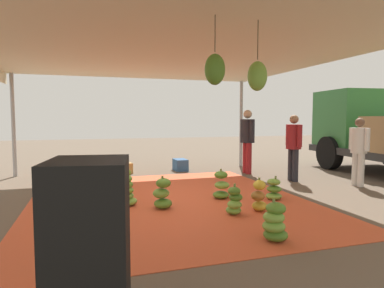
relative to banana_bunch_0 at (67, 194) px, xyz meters
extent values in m
plane|color=brown|center=(0.23, 4.80, -0.20)|extent=(40.00, 40.00, 0.00)
cube|color=#D1512D|center=(0.23, 1.80, -0.19)|extent=(5.68, 4.99, 0.01)
cylinder|color=#9EA0A5|center=(-3.57, -1.50, 1.17)|extent=(0.10, 0.10, 2.74)
cylinder|color=#9EA0A5|center=(-3.57, 5.10, 1.17)|extent=(0.10, 0.10, 2.74)
cube|color=beige|center=(0.23, 1.80, 2.57)|extent=(8.00, 7.00, 0.06)
cylinder|color=#4C422D|center=(2.55, 2.37, 2.31)|extent=(0.01, 0.01, 0.47)
ellipsoid|color=#6B9E38|center=(2.55, 2.37, 1.87)|extent=(0.24, 0.24, 0.36)
cylinder|color=#4C422D|center=(2.59, 1.80, 2.33)|extent=(0.01, 0.01, 0.42)
ellipsoid|color=#477523|center=(2.59, 1.80, 1.92)|extent=(0.24, 0.24, 0.36)
ellipsoid|color=#75A83D|center=(0.00, -0.02, -0.11)|extent=(0.33, 0.33, 0.16)
ellipsoid|color=#477523|center=(0.00, 0.04, 0.01)|extent=(0.31, 0.31, 0.16)
ellipsoid|color=#477523|center=(-0.01, -0.02, 0.13)|extent=(0.27, 0.27, 0.16)
cylinder|color=olive|center=(-0.01, 0.01, 0.19)|extent=(0.04, 0.04, 0.12)
ellipsoid|color=gold|center=(-2.27, 0.30, -0.11)|extent=(0.31, 0.31, 0.14)
ellipsoid|color=#996628|center=(-2.30, 0.24, -0.04)|extent=(0.38, 0.38, 0.14)
ellipsoid|color=gold|center=(-2.31, 0.28, 0.04)|extent=(0.31, 0.31, 0.14)
ellipsoid|color=#996628|center=(-2.30, 0.26, 0.11)|extent=(0.34, 0.34, 0.14)
cylinder|color=olive|center=(-2.29, 0.27, 0.17)|extent=(0.04, 0.04, 0.12)
ellipsoid|color=#477523|center=(2.66, 2.60, -0.11)|extent=(0.41, 0.41, 0.15)
ellipsoid|color=#6B9E38|center=(2.66, 2.58, 0.00)|extent=(0.38, 0.38, 0.15)
ellipsoid|color=#75A83D|center=(2.65, 2.58, 0.11)|extent=(0.33, 0.33, 0.15)
ellipsoid|color=#518428|center=(2.64, 2.61, 0.23)|extent=(0.33, 0.33, 0.15)
cylinder|color=olive|center=(2.64, 2.58, 0.29)|extent=(0.04, 0.04, 0.12)
ellipsoid|color=#60932D|center=(-1.19, 1.15, -0.10)|extent=(0.27, 0.27, 0.18)
ellipsoid|color=#75A83D|center=(-1.19, 1.14, -0.01)|extent=(0.30, 0.30, 0.18)
ellipsoid|color=#6B9E38|center=(-1.17, 1.15, 0.07)|extent=(0.27, 0.27, 0.18)
ellipsoid|color=#60932D|center=(-1.17, 1.17, 0.15)|extent=(0.28, 0.28, 0.18)
ellipsoid|color=#75A83D|center=(-1.15, 1.11, 0.23)|extent=(0.28, 0.28, 0.18)
cylinder|color=olive|center=(-1.17, 1.14, 0.29)|extent=(0.04, 0.04, 0.12)
ellipsoid|color=#518428|center=(-0.04, 0.94, -0.11)|extent=(0.34, 0.34, 0.15)
ellipsoid|color=#75A83D|center=(-0.02, 0.95, 0.00)|extent=(0.32, 0.32, 0.15)
ellipsoid|color=#60932D|center=(-0.01, 0.92, 0.10)|extent=(0.34, 0.34, 0.15)
ellipsoid|color=#518428|center=(-0.04, 0.94, 0.21)|extent=(0.27, 0.27, 0.15)
cylinder|color=olive|center=(-0.02, 0.94, 0.27)|extent=(0.04, 0.04, 0.12)
ellipsoid|color=#60932D|center=(-0.91, -0.03, -0.10)|extent=(0.45, 0.45, 0.18)
ellipsoid|color=#75A83D|center=(-0.91, -0.01, 0.03)|extent=(0.41, 0.41, 0.18)
ellipsoid|color=#477523|center=(-0.90, -0.04, 0.15)|extent=(0.36, 0.36, 0.18)
cylinder|color=olive|center=(-0.93, -0.02, 0.21)|extent=(0.04, 0.04, 0.12)
ellipsoid|color=gold|center=(1.37, 3.08, -0.10)|extent=(0.27, 0.27, 0.16)
ellipsoid|color=#996628|center=(1.41, 3.03, 0.08)|extent=(0.28, 0.28, 0.16)
ellipsoid|color=gold|center=(1.43, 3.05, 0.26)|extent=(0.25, 0.25, 0.16)
cylinder|color=olive|center=(1.40, 3.05, 0.32)|extent=(0.04, 0.04, 0.12)
ellipsoid|color=#518428|center=(0.75, 1.58, -0.10)|extent=(0.42, 0.42, 0.17)
ellipsoid|color=#6B9E38|center=(0.73, 1.55, 0.08)|extent=(0.40, 0.40, 0.17)
ellipsoid|color=#518428|center=(0.75, 1.58, 0.25)|extent=(0.26, 0.26, 0.17)
cylinder|color=olive|center=(0.74, 1.57, 0.31)|extent=(0.04, 0.04, 0.12)
ellipsoid|color=#6B9E38|center=(0.74, 0.04, -0.11)|extent=(0.29, 0.29, 0.15)
ellipsoid|color=#75A83D|center=(0.71, 0.01, -0.05)|extent=(0.26, 0.26, 0.15)
ellipsoid|color=#75A83D|center=(0.72, 0.00, 0.02)|extent=(0.29, 0.29, 0.15)
ellipsoid|color=#518428|center=(0.73, -0.02, 0.09)|extent=(0.24, 0.24, 0.15)
ellipsoid|color=#75A83D|center=(0.73, 0.04, 0.15)|extent=(0.27, 0.27, 0.15)
cylinder|color=olive|center=(0.72, 0.01, 0.21)|extent=(0.04, 0.04, 0.12)
ellipsoid|color=#75A83D|center=(0.75, 3.72, -0.12)|extent=(0.43, 0.43, 0.13)
ellipsoid|color=#518428|center=(0.75, 3.73, 0.01)|extent=(0.34, 0.34, 0.13)
ellipsoid|color=#75A83D|center=(0.75, 3.72, 0.15)|extent=(0.33, 0.33, 0.13)
cylinder|color=olive|center=(0.78, 3.74, 0.21)|extent=(0.04, 0.04, 0.12)
ellipsoid|color=#518428|center=(0.38, 2.79, -0.11)|extent=(0.35, 0.35, 0.14)
ellipsoid|color=#75A83D|center=(0.41, 2.80, 0.08)|extent=(0.40, 0.40, 0.14)
ellipsoid|color=#518428|center=(0.39, 2.79, 0.27)|extent=(0.33, 0.33, 0.14)
cylinder|color=olive|center=(0.40, 2.78, 0.33)|extent=(0.04, 0.04, 0.12)
ellipsoid|color=#75A83D|center=(0.37, 1.02, -0.11)|extent=(0.45, 0.45, 0.15)
ellipsoid|color=#6B9E38|center=(0.36, 0.97, -0.01)|extent=(0.34, 0.34, 0.15)
ellipsoid|color=#60932D|center=(0.38, 0.97, 0.09)|extent=(0.44, 0.44, 0.15)
ellipsoid|color=#60932D|center=(0.34, 0.97, 0.19)|extent=(0.40, 0.40, 0.15)
ellipsoid|color=#60932D|center=(0.33, 0.97, 0.29)|extent=(0.39, 0.39, 0.15)
cylinder|color=olive|center=(0.35, 0.99, 0.35)|extent=(0.04, 0.04, 0.12)
ellipsoid|color=#6B9E38|center=(1.43, 2.58, -0.12)|extent=(0.30, 0.30, 0.14)
ellipsoid|color=#75A83D|center=(1.48, 2.57, -0.01)|extent=(0.26, 0.26, 0.14)
ellipsoid|color=#477523|center=(1.44, 2.61, 0.09)|extent=(0.30, 0.30, 0.14)
ellipsoid|color=#477523|center=(1.46, 2.58, 0.20)|extent=(0.28, 0.28, 0.14)
cylinder|color=olive|center=(1.46, 2.58, 0.26)|extent=(0.04, 0.04, 0.12)
cube|color=#2D6B33|center=(-2.17, 8.54, 1.35)|extent=(1.96, 2.45, 1.70)
cube|color=#232D38|center=(-3.05, 8.63, 1.69)|extent=(0.23, 1.98, 0.75)
cylinder|color=black|center=(-2.17, 7.39, 0.30)|extent=(1.02, 0.38, 1.00)
cylinder|color=maroon|center=(-2.29, 4.64, 0.24)|extent=(0.16, 0.16, 0.87)
cylinder|color=maroon|center=(-2.09, 4.64, 0.24)|extent=(0.16, 0.16, 0.87)
cylinder|color=#26262D|center=(-2.19, 4.64, 1.00)|extent=(0.40, 0.40, 0.65)
cylinder|color=#26262D|center=(-2.45, 4.64, 1.04)|extent=(0.13, 0.13, 0.58)
cylinder|color=#26262D|center=(-1.93, 4.64, 1.04)|extent=(0.13, 0.13, 0.58)
sphere|color=tan|center=(-2.19, 4.64, 1.47)|extent=(0.24, 0.24, 0.24)
cylinder|color=silver|center=(0.08, 6.26, 0.19)|extent=(0.14, 0.14, 0.76)
cylinder|color=silver|center=(0.25, 6.26, 0.19)|extent=(0.14, 0.14, 0.76)
cylinder|color=silver|center=(0.16, 6.26, 0.85)|extent=(0.35, 0.35, 0.57)
cylinder|color=silver|center=(-0.07, 6.26, 0.88)|extent=(0.11, 0.11, 0.51)
cylinder|color=silver|center=(0.39, 6.26, 0.88)|extent=(0.11, 0.11, 0.51)
sphere|color=brown|center=(0.16, 6.26, 1.26)|extent=(0.21, 0.21, 0.21)
cylinder|color=#26262D|center=(-0.90, 5.20, 0.20)|extent=(0.15, 0.15, 0.80)
cylinder|color=#26262D|center=(-0.72, 5.20, 0.20)|extent=(0.15, 0.15, 0.80)
cylinder|color=maroon|center=(-0.81, 5.20, 0.90)|extent=(0.37, 0.37, 0.60)
cylinder|color=maroon|center=(-1.05, 5.20, 0.94)|extent=(0.12, 0.12, 0.53)
cylinder|color=maroon|center=(-0.57, 5.20, 0.94)|extent=(0.12, 0.12, 0.53)
sphere|color=#936B4C|center=(-0.81, 5.20, 1.33)|extent=(0.22, 0.22, 0.22)
cube|color=black|center=(4.13, 0.37, 0.80)|extent=(0.63, 0.56, 0.59)
cylinder|color=#383838|center=(4.13, 0.12, 0.80)|extent=(0.36, 0.08, 0.36)
cube|color=#B78947|center=(-3.27, 1.31, -0.05)|extent=(0.51, 0.50, 0.29)
cube|color=#335B8E|center=(-3.26, 2.98, -0.03)|extent=(0.54, 0.36, 0.34)
camera|label=1|loc=(6.28, 0.37, 1.35)|focal=31.35mm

